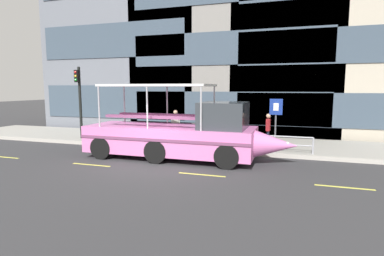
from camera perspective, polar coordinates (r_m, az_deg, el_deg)
ground_plane at (r=13.08m, az=-7.49°, el=-6.79°), size 120.00×120.00×0.00m
sidewalk at (r=18.17m, az=0.08°, el=-2.43°), size 32.00×4.80×0.18m
curb_edge at (r=15.85m, az=-2.68°, el=-3.89°), size 32.00×0.18×0.18m
lane_centreline at (r=12.42m, az=-8.99°, el=-7.57°), size 25.80×0.12×0.01m
curb_guardrail at (r=15.89m, az=-0.54°, el=-1.59°), size 12.04×0.09×0.79m
traffic_light_pole at (r=19.60m, az=-20.11°, el=5.66°), size 0.24×0.46×4.25m
parking_sign at (r=15.36m, az=15.21°, el=2.23°), size 0.60×0.12×2.50m
leaned_bicycle at (r=18.63m, az=-15.98°, el=-1.02°), size 1.74×0.46×0.96m
duck_tour_boat at (r=13.90m, az=-1.95°, el=-1.23°), size 9.57×2.59×3.36m
pedestrian_near_bow at (r=16.12m, az=13.88°, el=0.15°), size 0.24×0.50×1.72m
pedestrian_mid_left at (r=16.49m, az=1.43°, el=0.62°), size 0.24×0.51×1.76m
pedestrian_mid_right at (r=17.71m, az=-3.05°, el=1.06°), size 0.47×0.31×1.75m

